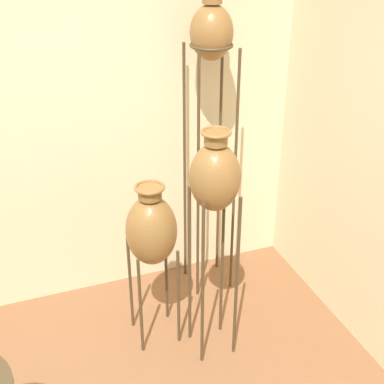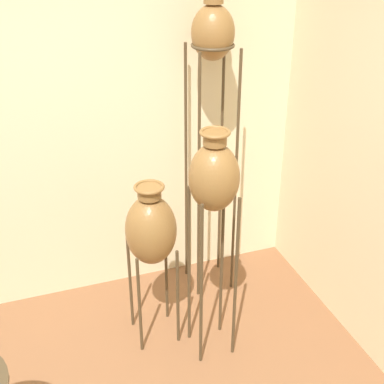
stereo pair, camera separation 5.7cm
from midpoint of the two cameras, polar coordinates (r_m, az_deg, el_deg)
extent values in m
cube|color=beige|center=(3.57, -15.69, 7.37)|extent=(7.56, 0.06, 2.70)
cylinder|color=#473823|center=(3.56, 1.20, 0.51)|extent=(0.02, 0.02, 1.80)
cylinder|color=#473823|center=(3.66, 5.12, 1.15)|extent=(0.02, 0.02, 1.80)
cylinder|color=#473823|center=(3.79, -0.21, 2.28)|extent=(0.02, 0.02, 1.80)
cylinder|color=#473823|center=(3.88, 3.52, 2.85)|extent=(0.02, 0.02, 1.80)
torus|color=#473823|center=(3.41, 2.72, 15.37)|extent=(0.27, 0.27, 0.02)
ellipsoid|color=olive|center=(3.40, 2.75, 16.62)|extent=(0.27, 0.27, 0.34)
cylinder|color=#473823|center=(3.19, 1.51, -10.29)|extent=(0.02, 0.02, 1.14)
cylinder|color=#473823|center=(3.26, 5.19, -9.45)|extent=(0.02, 0.02, 1.14)
cylinder|color=#473823|center=(3.35, 0.17, -8.07)|extent=(0.02, 0.02, 1.14)
cylinder|color=#473823|center=(3.42, 3.68, -7.33)|extent=(0.02, 0.02, 1.14)
torus|color=#473823|center=(2.99, 2.88, 0.01)|extent=(0.23, 0.23, 0.02)
ellipsoid|color=olive|center=(2.95, 2.92, 1.54)|extent=(0.29, 0.29, 0.40)
cylinder|color=olive|center=(2.86, 3.04, 5.73)|extent=(0.13, 0.13, 0.07)
torus|color=olive|center=(2.84, 3.05, 6.37)|extent=(0.17, 0.17, 0.02)
cylinder|color=#473823|center=(3.41, -5.12, -12.05)|extent=(0.02, 0.02, 0.72)
cylinder|color=#473823|center=(3.46, -1.05, -11.21)|extent=(0.02, 0.02, 0.72)
cylinder|color=#473823|center=(3.60, -6.15, -9.60)|extent=(0.02, 0.02, 0.72)
cylinder|color=#473823|center=(3.65, -2.30, -8.85)|extent=(0.02, 0.02, 0.72)
torus|color=#473823|center=(3.32, -3.84, -5.56)|extent=(0.26, 0.26, 0.02)
ellipsoid|color=olive|center=(3.26, -3.90, -4.07)|extent=(0.32, 0.32, 0.45)
cylinder|color=olive|center=(3.13, -4.06, -0.02)|extent=(0.14, 0.14, 0.07)
torus|color=olive|center=(3.11, -4.08, 0.53)|extent=(0.18, 0.18, 0.02)
camera|label=1|loc=(0.03, -89.51, 0.27)|focal=50.00mm
camera|label=2|loc=(0.03, 90.49, -0.27)|focal=50.00mm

